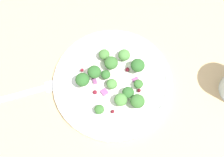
% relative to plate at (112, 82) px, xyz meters
% --- Properties ---
extents(ground_plane, '(1.80, 1.80, 0.02)m').
position_rel_plate_xyz_m(ground_plane, '(-0.01, 0.02, -0.02)').
color(ground_plane, tan).
extents(plate, '(0.25, 0.25, 0.02)m').
position_rel_plate_xyz_m(plate, '(0.00, 0.00, 0.00)').
color(plate, white).
rests_on(plate, ground_plane).
extents(dressing_pool, '(0.15, 0.15, 0.00)m').
position_rel_plate_xyz_m(dressing_pool, '(-0.00, -0.00, 0.00)').
color(dressing_pool, white).
rests_on(dressing_pool, plate).
extents(broccoli_floret_0, '(0.02, 0.02, 0.02)m').
position_rel_plate_xyz_m(broccoli_floret_0, '(0.01, -0.00, 0.02)').
color(broccoli_floret_0, '#8EB77A').
rests_on(broccoli_floret_0, plate).
extents(broccoli_floret_1, '(0.03, 0.03, 0.03)m').
position_rel_plate_xyz_m(broccoli_floret_1, '(0.01, -0.06, 0.03)').
color(broccoli_floret_1, '#9EC684').
rests_on(broccoli_floret_1, plate).
extents(broccoli_floret_2, '(0.02, 0.02, 0.02)m').
position_rel_plate_xyz_m(broccoli_floret_2, '(0.03, 0.03, 0.02)').
color(broccoli_floret_2, '#8EB77A').
rests_on(broccoli_floret_2, plate).
extents(broccoli_floret_3, '(0.03, 0.03, 0.03)m').
position_rel_plate_xyz_m(broccoli_floret_3, '(-0.01, -0.04, 0.03)').
color(broccoli_floret_3, '#8EB77A').
rests_on(broccoli_floret_3, plate).
extents(broccoli_floret_4, '(0.03, 0.03, 0.03)m').
position_rel_plate_xyz_m(broccoli_floret_4, '(-0.03, -0.01, 0.03)').
color(broccoli_floret_4, '#ADD18E').
rests_on(broccoli_floret_4, plate).
extents(broccoli_floret_5, '(0.02, 0.02, 0.02)m').
position_rel_plate_xyz_m(broccoli_floret_5, '(0.01, 0.05, 0.02)').
color(broccoli_floret_5, '#9EC684').
rests_on(broccoli_floret_5, plate).
extents(broccoli_floret_6, '(0.03, 0.03, 0.03)m').
position_rel_plate_xyz_m(broccoli_floret_6, '(0.05, 0.05, 0.03)').
color(broccoli_floret_6, '#8EB77A').
rests_on(broccoli_floret_6, plate).
extents(broccoli_floret_7, '(0.03, 0.03, 0.03)m').
position_rel_plate_xyz_m(broccoli_floret_7, '(-0.06, 0.02, 0.02)').
color(broccoli_floret_7, '#9EC684').
rests_on(broccoli_floret_7, plate).
extents(broccoli_floret_8, '(0.03, 0.03, 0.03)m').
position_rel_plate_xyz_m(broccoli_floret_8, '(-0.03, 0.05, 0.03)').
color(broccoli_floret_8, '#ADD18E').
rests_on(broccoli_floret_8, plate).
extents(broccoli_floret_9, '(0.02, 0.02, 0.02)m').
position_rel_plate_xyz_m(broccoli_floret_9, '(-0.01, -0.02, 0.02)').
color(broccoli_floret_9, '#ADD18E').
rests_on(broccoli_floret_9, plate).
extents(broccoli_floret_10, '(0.02, 0.02, 0.02)m').
position_rel_plate_xyz_m(broccoli_floret_10, '(-0.05, -0.02, 0.02)').
color(broccoli_floret_10, '#8EB77A').
rests_on(broccoli_floret_10, plate).
extents(broccoli_floret_11, '(0.03, 0.03, 0.03)m').
position_rel_plate_xyz_m(broccoli_floret_11, '(0.05, 0.02, 0.02)').
color(broccoli_floret_11, '#8EB77A').
rests_on(broccoli_floret_11, plate).
extents(broccoli_floret_12, '(0.02, 0.02, 0.02)m').
position_rel_plate_xyz_m(broccoli_floret_12, '(0.07, -0.02, 0.02)').
color(broccoli_floret_12, '#9EC684').
rests_on(broccoli_floret_12, plate).
extents(cranberry_0, '(0.01, 0.01, 0.01)m').
position_rel_plate_xyz_m(cranberry_0, '(-0.03, 0.03, 0.01)').
color(cranberry_0, '#4C0A14').
rests_on(cranberry_0, plate).
extents(cranberry_1, '(0.01, 0.01, 0.01)m').
position_rel_plate_xyz_m(cranberry_1, '(0.03, -0.03, 0.01)').
color(cranberry_1, maroon).
rests_on(cranberry_1, plate).
extents(cranberry_2, '(0.01, 0.01, 0.01)m').
position_rel_plate_xyz_m(cranberry_2, '(0.00, -0.07, 0.01)').
color(cranberry_2, maroon).
rests_on(cranberry_2, plate).
extents(cranberry_3, '(0.01, 0.01, 0.01)m').
position_rel_plate_xyz_m(cranberry_3, '(0.02, 0.06, 0.01)').
color(cranberry_3, '#4C0A14').
rests_on(cranberry_3, plate).
extents(cranberry_4, '(0.01, 0.01, 0.01)m').
position_rel_plate_xyz_m(cranberry_4, '(-0.02, -0.07, 0.01)').
color(cranberry_4, maroon).
rests_on(cranberry_4, plate).
extents(cranberry_5, '(0.01, 0.01, 0.01)m').
position_rel_plate_xyz_m(cranberry_5, '(0.07, 0.01, 0.01)').
color(cranberry_5, maroon).
rests_on(cranberry_5, plate).
extents(onion_bit_0, '(0.02, 0.02, 0.00)m').
position_rel_plate_xyz_m(onion_bit_0, '(0.03, -0.02, 0.01)').
color(onion_bit_0, '#934C84').
rests_on(onion_bit_0, plate).
extents(onion_bit_1, '(0.02, 0.01, 0.01)m').
position_rel_plate_xyz_m(onion_bit_1, '(0.00, -0.04, 0.01)').
color(onion_bit_1, '#934C84').
rests_on(onion_bit_1, plate).
extents(onion_bit_2, '(0.01, 0.02, 0.00)m').
position_rel_plate_xyz_m(onion_bit_2, '(-0.00, 0.05, 0.01)').
color(onion_bit_2, '#934C84').
rests_on(onion_bit_2, plate).
extents(fork, '(0.09, 0.18, 0.01)m').
position_rel_plate_xyz_m(fork, '(0.04, -0.18, -0.01)').
color(fork, silver).
rests_on(fork, ground_plane).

